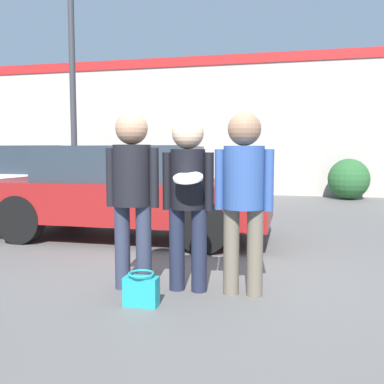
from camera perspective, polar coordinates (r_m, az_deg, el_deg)
name	(u,v)px	position (r m, az deg, el deg)	size (l,w,h in m)	color
ground_plane	(203,280)	(4.58, 1.52, -11.64)	(56.00, 56.00, 0.00)	#5B5956
storefront_building	(264,124)	(13.69, 9.52, 8.92)	(24.00, 0.22, 4.38)	#B2A89E
person_left	(132,184)	(4.14, -7.97, 1.01)	(0.53, 0.36, 1.72)	#2D3347
person_middle_with_frisbee	(188,189)	(4.06, -0.55, 0.36)	(0.50, 0.54, 1.66)	#1E2338
person_right	(244,187)	(3.96, 6.91, 0.71)	(0.54, 0.37, 1.70)	#665B4C
parked_car_near	(126,191)	(6.77, -8.76, 0.16)	(4.43, 1.79, 1.43)	maroon
parked_car_far	(29,178)	(10.72, -20.87, 1.78)	(4.77, 1.83, 1.49)	silver
street_lamp	(83,26)	(9.12, -14.36, 20.70)	(1.44, 0.35, 6.18)	#38383D
shrub	(349,179)	(12.98, 20.17, 1.64)	(1.16, 1.16, 1.16)	#285B2D
handbag	(141,290)	(3.84, -6.78, -12.82)	(0.30, 0.23, 0.30)	teal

